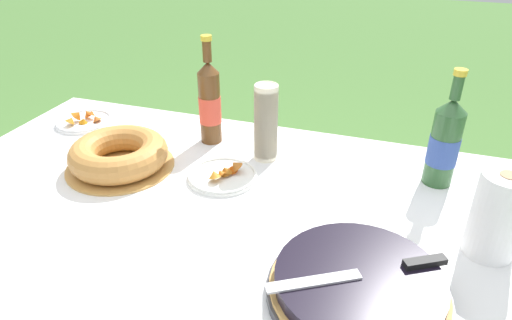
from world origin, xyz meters
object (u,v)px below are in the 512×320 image
object	(u,v)px
serving_knife	(374,271)
paper_towel_roll	(497,215)
cup_stack	(266,123)
snack_plate_left	(223,175)
bundt_cake	(119,155)
snack_plate_near	(84,121)
cider_bottle_green	(445,143)
cider_bottle_amber	(210,103)
berry_tart	(358,286)

from	to	relation	value
serving_knife	paper_towel_roll	bearing A→B (deg)	-168.11
cup_stack	snack_plate_left	world-z (taller)	cup_stack
bundt_cake	snack_plate_near	world-z (taller)	bundt_cake
cider_bottle_green	paper_towel_roll	distance (m)	0.30
cup_stack	cider_bottle_green	distance (m)	0.51
paper_towel_roll	bundt_cake	bearing A→B (deg)	176.35
cider_bottle_amber	snack_plate_near	bearing A→B (deg)	-177.41
berry_tart	cup_stack	distance (m)	0.61
cider_bottle_amber	snack_plate_left	bearing A→B (deg)	-58.91
snack_plate_near	paper_towel_roll	xyz separation A→B (m)	(1.31, -0.29, 0.09)
cup_stack	snack_plate_near	xyz separation A→B (m)	(-0.70, 0.03, -0.11)
snack_plate_near	bundt_cake	bearing A→B (deg)	-37.23
snack_plate_near	paper_towel_roll	bearing A→B (deg)	-12.61
berry_tart	snack_plate_near	size ratio (longest dim) A/B	1.86
paper_towel_roll	snack_plate_near	bearing A→B (deg)	167.39
serving_knife	cider_bottle_amber	distance (m)	0.79
berry_tart	paper_towel_roll	distance (m)	0.36
serving_knife	snack_plate_left	distance (m)	0.56
cup_stack	cider_bottle_green	xyz separation A→B (m)	(0.51, 0.02, 0.01)
berry_tart	cider_bottle_green	size ratio (longest dim) A/B	1.11
paper_towel_roll	berry_tart	bearing A→B (deg)	-138.41
bundt_cake	cider_bottle_green	bearing A→B (deg)	13.36
bundt_cake	cup_stack	bearing A→B (deg)	26.10
bundt_cake	snack_plate_left	size ratio (longest dim) A/B	1.58
bundt_cake	cider_bottle_green	size ratio (longest dim) A/B	0.96
serving_knife	bundt_cake	distance (m)	0.82
bundt_cake	cider_bottle_green	xyz separation A→B (m)	(0.90, 0.21, 0.08)
snack_plate_left	serving_knife	bearing A→B (deg)	-35.29
cider_bottle_amber	snack_plate_near	distance (m)	0.51
serving_knife	cup_stack	bearing A→B (deg)	-82.58
cider_bottle_green	paper_towel_roll	xyz separation A→B (m)	(0.11, -0.28, -0.02)
berry_tart	snack_plate_left	distance (m)	0.54
bundt_cake	paper_towel_roll	xyz separation A→B (m)	(1.01, -0.06, 0.06)
cup_stack	berry_tart	bearing A→B (deg)	-54.65
cider_bottle_green	snack_plate_left	world-z (taller)	cider_bottle_green
snack_plate_near	cider_bottle_green	bearing A→B (deg)	-0.69
bundt_cake	paper_towel_roll	size ratio (longest dim) A/B	1.56
snack_plate_left	cider_bottle_amber	bearing A→B (deg)	121.09
cider_bottle_amber	berry_tart	bearing A→B (deg)	-44.58
cup_stack	serving_knife	bearing A→B (deg)	-51.90
paper_towel_roll	cup_stack	bearing A→B (deg)	157.06
cider_bottle_green	snack_plate_left	distance (m)	0.62
snack_plate_left	paper_towel_roll	xyz separation A→B (m)	(0.69, -0.10, 0.09)
berry_tart	serving_knife	distance (m)	0.05
berry_tart	paper_towel_roll	world-z (taller)	paper_towel_roll
serving_knife	cup_stack	xyz separation A→B (m)	(-0.37, 0.48, 0.06)
berry_tart	snack_plate_left	size ratio (longest dim) A/B	1.81
paper_towel_roll	serving_knife	bearing A→B (deg)	-137.43
cider_bottle_green	cup_stack	bearing A→B (deg)	-177.76
bundt_cake	cider_bottle_amber	size ratio (longest dim) A/B	0.91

